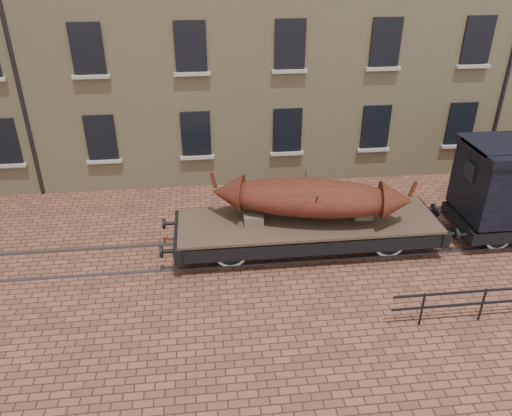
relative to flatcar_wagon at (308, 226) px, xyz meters
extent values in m
plane|color=brown|center=(-0.84, 0.00, -0.85)|extent=(90.00, 90.00, 0.00)
cube|color=black|center=(-10.34, 4.96, 1.35)|extent=(1.10, 0.12, 1.70)
cube|color=#ADA797|center=(-10.34, 4.90, 0.40)|extent=(1.30, 0.18, 0.12)
cube|color=black|center=(-6.84, 4.96, 1.35)|extent=(1.10, 0.12, 1.70)
cube|color=#ADA797|center=(-6.84, 4.90, 0.40)|extent=(1.30, 0.18, 0.12)
cube|color=black|center=(-3.34, 4.96, 1.35)|extent=(1.10, 0.12, 1.70)
cube|color=#ADA797|center=(-3.34, 4.90, 0.40)|extent=(1.30, 0.18, 0.12)
cube|color=black|center=(0.16, 4.96, 1.35)|extent=(1.10, 0.12, 1.70)
cube|color=#ADA797|center=(0.16, 4.90, 0.40)|extent=(1.30, 0.18, 0.12)
cube|color=black|center=(3.66, 4.96, 1.35)|extent=(1.10, 0.12, 1.70)
cube|color=#ADA797|center=(3.66, 4.90, 0.40)|extent=(1.30, 0.18, 0.12)
cube|color=black|center=(7.16, 4.96, 1.35)|extent=(1.10, 0.12, 1.70)
cube|color=#ADA797|center=(7.16, 4.90, 0.40)|extent=(1.30, 0.18, 0.12)
cube|color=black|center=(-6.84, 4.96, 4.55)|extent=(1.10, 0.12, 1.70)
cube|color=#ADA797|center=(-6.84, 4.90, 3.60)|extent=(1.30, 0.18, 0.12)
cube|color=black|center=(-3.34, 4.96, 4.55)|extent=(1.10, 0.12, 1.70)
cube|color=#ADA797|center=(-3.34, 4.90, 3.60)|extent=(1.30, 0.18, 0.12)
cube|color=black|center=(0.16, 4.96, 4.55)|extent=(1.10, 0.12, 1.70)
cube|color=#ADA797|center=(0.16, 4.90, 3.60)|extent=(1.30, 0.18, 0.12)
cube|color=black|center=(3.66, 4.96, 4.55)|extent=(1.10, 0.12, 1.70)
cube|color=#ADA797|center=(3.66, 4.90, 3.60)|extent=(1.30, 0.18, 0.12)
cube|color=black|center=(7.16, 4.96, 4.55)|extent=(1.10, 0.12, 1.70)
cube|color=#ADA797|center=(7.16, 4.90, 3.60)|extent=(1.30, 0.18, 0.12)
cube|color=#59595E|center=(-0.84, -0.72, -0.82)|extent=(30.00, 0.08, 0.06)
cube|color=#59595E|center=(-0.84, 0.72, -0.82)|extent=(30.00, 0.08, 0.06)
cylinder|color=black|center=(2.16, -3.80, -0.35)|extent=(0.06, 0.06, 1.00)
cylinder|color=black|center=(3.76, -3.80, -0.35)|extent=(0.06, 0.06, 1.00)
cube|color=#403628|center=(0.00, 0.00, 0.15)|extent=(7.96, 2.33, 0.13)
cube|color=black|center=(0.00, -1.08, -0.10)|extent=(7.96, 0.17, 0.48)
cube|color=black|center=(0.00, 1.08, -0.10)|extent=(7.96, 0.17, 0.48)
cube|color=black|center=(-3.98, 0.00, -0.10)|extent=(0.23, 2.44, 0.48)
cylinder|color=black|center=(-4.27, -0.80, -0.10)|extent=(0.37, 0.11, 0.11)
cylinder|color=black|center=(-4.45, -0.80, -0.10)|extent=(0.08, 0.34, 0.34)
cylinder|color=black|center=(-4.27, 0.80, -0.10)|extent=(0.37, 0.11, 0.11)
cylinder|color=black|center=(-4.45, 0.80, -0.10)|extent=(0.08, 0.34, 0.34)
cube|color=black|center=(3.98, 0.00, -0.10)|extent=(0.23, 2.44, 0.48)
cylinder|color=black|center=(4.27, -0.80, -0.10)|extent=(0.37, 0.11, 0.11)
cylinder|color=black|center=(4.45, -0.80, -0.10)|extent=(0.08, 0.34, 0.34)
cylinder|color=black|center=(4.27, 0.80, -0.10)|extent=(0.37, 0.11, 0.11)
cylinder|color=black|center=(4.45, 0.80, -0.10)|extent=(0.08, 0.34, 0.34)
cylinder|color=black|center=(-2.44, 0.00, -0.34)|extent=(0.11, 2.02, 0.11)
cylinder|color=white|center=(-2.44, -0.72, -0.34)|extent=(1.02, 0.07, 1.02)
cylinder|color=black|center=(-2.44, -0.72, -0.34)|extent=(0.83, 0.11, 0.83)
cube|color=black|center=(-2.44, -0.85, -0.08)|extent=(0.95, 0.08, 0.11)
cylinder|color=white|center=(-2.44, 0.72, -0.34)|extent=(1.02, 0.07, 1.02)
cylinder|color=black|center=(-2.44, 0.72, -0.34)|extent=(0.83, 0.11, 0.83)
cube|color=black|center=(-2.44, 0.85, -0.08)|extent=(0.95, 0.08, 0.11)
cylinder|color=black|center=(2.44, 0.00, -0.34)|extent=(0.11, 2.02, 0.11)
cylinder|color=white|center=(2.44, -0.72, -0.34)|extent=(1.02, 0.07, 1.02)
cylinder|color=black|center=(2.44, -0.72, -0.34)|extent=(0.83, 0.11, 0.83)
cube|color=black|center=(2.44, -0.85, -0.08)|extent=(0.95, 0.08, 0.11)
cylinder|color=white|center=(2.44, 0.72, -0.34)|extent=(1.02, 0.07, 1.02)
cylinder|color=black|center=(2.44, 0.72, -0.34)|extent=(0.83, 0.11, 0.83)
cube|color=black|center=(2.44, 0.85, -0.08)|extent=(0.95, 0.08, 0.11)
cube|color=black|center=(0.00, 0.00, -0.26)|extent=(4.24, 0.06, 0.06)
cube|color=brown|center=(-1.70, 0.00, 0.36)|extent=(0.58, 0.53, 0.30)
cube|color=brown|center=(1.70, 0.00, 0.36)|extent=(0.58, 0.53, 0.30)
ellipsoid|color=maroon|center=(0.04, 0.00, 0.98)|extent=(5.57, 2.77, 1.07)
cone|color=maroon|center=(-2.43, 0.55, 1.03)|extent=(1.12, 1.19, 1.01)
cube|color=maroon|center=(-2.84, 0.64, 1.42)|extent=(0.23, 0.15, 0.51)
cone|color=maroon|center=(2.51, -0.55, 1.03)|extent=(1.12, 1.19, 1.01)
cube|color=maroon|center=(2.92, -0.64, 1.42)|extent=(0.23, 0.15, 0.51)
cylinder|color=#38251D|center=(0.04, -0.43, 0.85)|extent=(0.05, 0.91, 1.30)
cylinder|color=#38251D|center=(0.04, 0.43, 0.85)|extent=(0.05, 0.91, 1.30)
cube|color=black|center=(4.98, 0.00, -0.21)|extent=(0.20, 2.19, 0.41)
cylinder|color=black|center=(4.57, -0.73, -0.21)|extent=(0.07, 0.29, 0.29)
cylinder|color=black|center=(4.57, 0.73, -0.21)|extent=(0.07, 0.29, 0.29)
cylinder|color=black|center=(5.98, 0.00, -0.41)|extent=(0.09, 1.73, 0.09)
cylinder|color=white|center=(5.98, -0.72, -0.41)|extent=(0.88, 0.06, 0.88)
cylinder|color=black|center=(5.98, -0.72, -0.41)|extent=(0.72, 0.09, 0.72)
cylinder|color=white|center=(5.98, 0.72, -0.41)|extent=(0.88, 0.06, 0.88)
cylinder|color=black|center=(5.98, 0.72, -0.41)|extent=(0.72, 0.09, 0.72)
cube|color=black|center=(4.96, 0.00, 1.62)|extent=(0.07, 0.55, 0.55)
camera|label=1|loc=(-3.09, -13.04, 7.90)|focal=35.00mm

